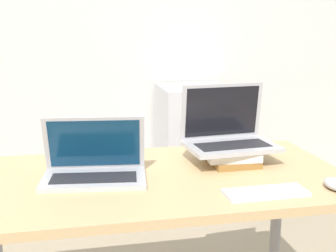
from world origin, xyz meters
TOP-DOWN VIEW (x-y plane):
  - wall_back at (0.00, 2.08)m, footprint 8.00×0.05m
  - desk at (0.00, 0.37)m, footprint 1.35×0.74m
  - laptop_left at (-0.22, 0.38)m, footprint 0.38×0.26m
  - book_stack at (0.31, 0.46)m, footprint 0.21×0.22m
  - laptop_on_books at (0.30, 0.49)m, footprint 0.36×0.26m
  - wireless_keyboard at (0.30, 0.12)m, footprint 0.27×0.11m
  - mouse at (0.55, 0.12)m, footprint 0.07×0.11m
  - mini_fridge at (0.52, 1.79)m, footprint 0.46×0.49m

SIDE VIEW (x-z plane):
  - mini_fridge at x=0.52m, z-range 0.00..0.87m
  - desk at x=0.00m, z-range 0.29..1.05m
  - wireless_keyboard at x=0.30m, z-range 0.76..0.77m
  - mouse at x=0.55m, z-range 0.76..0.79m
  - book_stack at x=0.31m, z-range 0.76..0.82m
  - laptop_left at x=-0.22m, z-range 0.69..0.91m
  - laptop_on_books at x=0.30m, z-range 0.75..0.98m
  - wall_back at x=0.00m, z-range 0.00..2.70m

